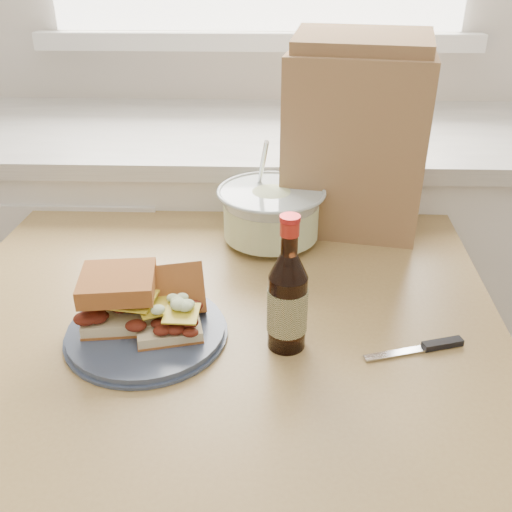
{
  "coord_description": "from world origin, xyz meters",
  "views": [
    {
      "loc": [
        0.06,
        0.17,
        1.38
      ],
      "look_at": [
        0.03,
        1.04,
        0.9
      ],
      "focal_mm": 40.0,
      "sensor_mm": 36.0,
      "label": 1
    }
  ],
  "objects_px": {
    "dining_table": "(217,366)",
    "plate": "(147,332)",
    "paper_bag": "(354,144)",
    "beer_bottle": "(287,300)",
    "coleslaw_bowl": "(271,216)"
  },
  "relations": [
    {
      "from": "dining_table",
      "to": "plate",
      "type": "distance_m",
      "value": 0.18
    },
    {
      "from": "paper_bag",
      "to": "plate",
      "type": "bearing_deg",
      "value": -120.36
    },
    {
      "from": "dining_table",
      "to": "paper_bag",
      "type": "xyz_separation_m",
      "value": [
        0.27,
        0.36,
        0.31
      ]
    },
    {
      "from": "dining_table",
      "to": "paper_bag",
      "type": "height_order",
      "value": "paper_bag"
    },
    {
      "from": "coleslaw_bowl",
      "to": "paper_bag",
      "type": "distance_m",
      "value": 0.23
    },
    {
      "from": "dining_table",
      "to": "plate",
      "type": "height_order",
      "value": "plate"
    },
    {
      "from": "beer_bottle",
      "to": "paper_bag",
      "type": "bearing_deg",
      "value": 60.56
    },
    {
      "from": "dining_table",
      "to": "beer_bottle",
      "type": "height_order",
      "value": "beer_bottle"
    },
    {
      "from": "plate",
      "to": "paper_bag",
      "type": "relative_size",
      "value": 0.68
    },
    {
      "from": "dining_table",
      "to": "beer_bottle",
      "type": "distance_m",
      "value": 0.25
    },
    {
      "from": "dining_table",
      "to": "paper_bag",
      "type": "distance_m",
      "value": 0.54
    },
    {
      "from": "dining_table",
      "to": "beer_bottle",
      "type": "xyz_separation_m",
      "value": [
        0.12,
        -0.09,
        0.21
      ]
    },
    {
      "from": "coleslaw_bowl",
      "to": "beer_bottle",
      "type": "bearing_deg",
      "value": -85.43
    },
    {
      "from": "plate",
      "to": "coleslaw_bowl",
      "type": "xyz_separation_m",
      "value": [
        0.2,
        0.34,
        0.05
      ]
    },
    {
      "from": "dining_table",
      "to": "beer_bottle",
      "type": "bearing_deg",
      "value": -32.59
    }
  ]
}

